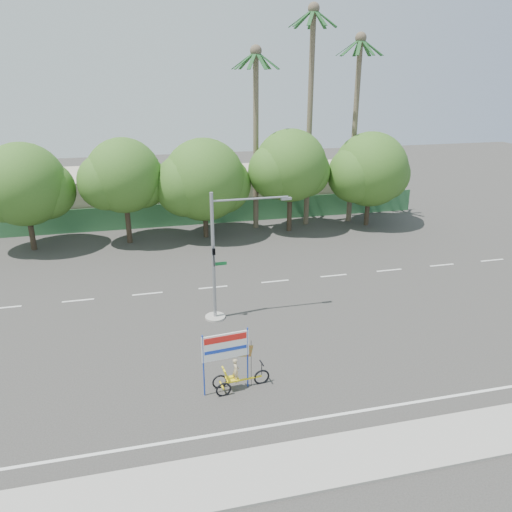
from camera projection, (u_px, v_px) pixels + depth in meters
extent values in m
plane|color=#33302D|center=(279.00, 350.00, 24.17)|extent=(120.00, 120.00, 0.00)
cube|color=gray|center=(339.00, 459.00, 17.33)|extent=(50.00, 2.40, 0.12)
cube|color=#336B3D|center=(211.00, 212.00, 43.36)|extent=(38.00, 0.08, 2.00)
cube|color=#BAB194|center=(94.00, 196.00, 44.92)|extent=(12.00, 8.00, 4.00)
cube|color=#BAB194|center=(285.00, 187.00, 48.92)|extent=(14.00, 8.00, 3.60)
cylinder|color=#473828|center=(31.00, 227.00, 36.86)|extent=(0.40, 0.40, 3.52)
sphere|color=#2B591A|center=(24.00, 184.00, 35.73)|extent=(6.00, 6.00, 6.00)
sphere|color=#2B591A|center=(45.00, 190.00, 36.49)|extent=(4.32, 4.32, 4.32)
sphere|color=#2B591A|center=(3.00, 191.00, 35.32)|extent=(4.56, 4.56, 4.56)
cylinder|color=#473828|center=(128.00, 219.00, 38.35)|extent=(0.40, 0.40, 3.74)
sphere|color=#2B591A|center=(124.00, 176.00, 37.14)|extent=(5.60, 5.60, 5.60)
sphere|color=#2B591A|center=(142.00, 182.00, 37.90)|extent=(4.03, 4.03, 4.03)
sphere|color=#2B591A|center=(107.00, 182.00, 36.76)|extent=(4.26, 4.26, 4.26)
cylinder|color=#473828|center=(205.00, 217.00, 39.73)|extent=(0.40, 0.40, 3.30)
sphere|color=#2B591A|center=(204.00, 180.00, 38.67)|extent=(6.40, 6.40, 6.40)
sphere|color=#2B591A|center=(222.00, 185.00, 39.44)|extent=(4.61, 4.61, 4.61)
sphere|color=#2B591A|center=(186.00, 185.00, 38.24)|extent=(4.86, 4.86, 4.86)
cylinder|color=#473828|center=(290.00, 208.00, 41.16)|extent=(0.40, 0.40, 3.87)
sphere|color=#2B591A|center=(291.00, 166.00, 39.91)|extent=(5.80, 5.80, 5.80)
sphere|color=#2B591A|center=(305.00, 172.00, 40.69)|extent=(4.18, 4.18, 4.18)
sphere|color=#2B591A|center=(276.00, 171.00, 39.52)|extent=(4.41, 4.41, 4.41)
cylinder|color=#473828|center=(367.00, 206.00, 42.76)|extent=(0.40, 0.40, 3.43)
sphere|color=#2B591A|center=(370.00, 169.00, 41.66)|extent=(6.20, 6.20, 6.20)
sphere|color=#2B591A|center=(383.00, 174.00, 42.43)|extent=(4.46, 4.46, 4.46)
sphere|color=#2B591A|center=(356.00, 174.00, 41.24)|extent=(4.71, 4.71, 4.71)
cylinder|color=#70604C|center=(309.00, 124.00, 40.63)|extent=(0.44, 0.44, 17.00)
sphere|color=#70604C|center=(314.00, 8.00, 37.62)|extent=(0.90, 0.90, 0.90)
cube|color=#1C4C21|center=(325.00, 18.00, 38.06)|extent=(1.91, 0.28, 1.36)
cube|color=#1C4C21|center=(320.00, 19.00, 38.56)|extent=(1.65, 1.44, 1.36)
cube|color=#1C4C21|center=(311.00, 19.00, 38.73)|extent=(0.61, 1.93, 1.36)
cube|color=#1C4C21|center=(304.00, 19.00, 38.49)|extent=(1.20, 1.80, 1.36)
cube|color=#1C4C21|center=(301.00, 18.00, 37.95)|extent=(1.89, 0.92, 1.36)
cube|color=#1C4C21|center=(304.00, 17.00, 37.37)|extent=(1.89, 0.92, 1.36)
cube|color=#1C4C21|center=(311.00, 17.00, 37.01)|extent=(1.20, 1.80, 1.36)
cube|color=#1C4C21|center=(320.00, 17.00, 37.05)|extent=(0.61, 1.93, 1.36)
cube|color=#1C4C21|center=(325.00, 17.00, 37.46)|extent=(1.65, 1.44, 1.36)
cylinder|color=#70604C|center=(354.00, 135.00, 41.86)|extent=(0.44, 0.44, 15.00)
sphere|color=#70604C|center=(361.00, 38.00, 39.20)|extent=(0.90, 0.90, 0.90)
cube|color=#1C4C21|center=(371.00, 47.00, 39.64)|extent=(1.91, 0.28, 1.36)
cube|color=#1C4C21|center=(365.00, 47.00, 40.14)|extent=(1.65, 1.44, 1.36)
cube|color=#1C4C21|center=(357.00, 47.00, 40.31)|extent=(0.61, 1.93, 1.36)
cube|color=#1C4C21|center=(350.00, 47.00, 40.07)|extent=(1.20, 1.80, 1.36)
cube|color=#1C4C21|center=(348.00, 47.00, 39.53)|extent=(1.89, 0.92, 1.36)
cube|color=#1C4C21|center=(351.00, 47.00, 38.95)|extent=(1.89, 0.92, 1.36)
cube|color=#1C4C21|center=(359.00, 46.00, 38.59)|extent=(1.20, 1.80, 1.36)
cube|color=#1C4C21|center=(367.00, 46.00, 38.63)|extent=(0.61, 1.93, 1.36)
cube|color=#1C4C21|center=(372.00, 47.00, 39.04)|extent=(1.65, 1.44, 1.36)
cylinder|color=#70604C|center=(256.00, 144.00, 40.18)|extent=(0.44, 0.44, 14.00)
sphere|color=#70604C|center=(256.00, 51.00, 37.70)|extent=(0.90, 0.90, 0.90)
cube|color=#1C4C21|center=(268.00, 60.00, 38.14)|extent=(1.91, 0.28, 1.36)
cube|color=#1C4C21|center=(263.00, 60.00, 38.64)|extent=(1.65, 1.44, 1.36)
cube|color=#1C4C21|center=(255.00, 60.00, 38.81)|extent=(0.61, 1.93, 1.36)
cube|color=#1C4C21|center=(248.00, 60.00, 38.57)|extent=(1.20, 1.80, 1.36)
cube|color=#1C4C21|center=(244.00, 60.00, 38.04)|extent=(1.89, 0.92, 1.36)
cube|color=#1C4C21|center=(245.00, 60.00, 37.45)|extent=(1.89, 0.92, 1.36)
cube|color=#1C4C21|center=(252.00, 60.00, 37.09)|extent=(1.20, 1.80, 1.36)
cube|color=#1C4C21|center=(261.00, 60.00, 37.13)|extent=(0.61, 1.93, 1.36)
cube|color=#1C4C21|center=(267.00, 60.00, 37.54)|extent=(1.65, 1.44, 1.36)
cylinder|color=gray|center=(215.00, 317.00, 27.24)|extent=(1.10, 1.10, 0.10)
cylinder|color=gray|center=(213.00, 258.00, 26.02)|extent=(0.18, 0.18, 7.00)
cylinder|color=gray|center=(250.00, 199.00, 25.38)|extent=(4.00, 0.10, 0.10)
cube|color=gray|center=(286.00, 199.00, 25.83)|extent=(0.55, 0.20, 0.12)
imported|color=black|center=(214.00, 258.00, 25.79)|extent=(0.16, 0.20, 1.00)
cube|color=#14662D|center=(220.00, 264.00, 26.22)|extent=(0.70, 0.04, 0.18)
torus|color=black|center=(262.00, 377.00, 21.49)|extent=(0.72, 0.15, 0.71)
torus|color=black|center=(220.00, 382.00, 21.20)|extent=(0.67, 0.14, 0.67)
torus|color=black|center=(224.00, 390.00, 20.68)|extent=(0.67, 0.14, 0.67)
cube|color=yellow|center=(242.00, 380.00, 21.19)|extent=(1.79, 0.25, 0.06)
cube|color=yellow|center=(222.00, 385.00, 20.93)|extent=(0.13, 0.64, 0.05)
cube|color=yellow|center=(232.00, 379.00, 21.01)|extent=(0.57, 0.49, 0.06)
cube|color=yellow|center=(226.00, 374.00, 20.81)|extent=(0.28, 0.46, 0.57)
cylinder|color=black|center=(262.00, 369.00, 21.34)|extent=(0.03, 0.03, 0.58)
cube|color=black|center=(262.00, 363.00, 21.24)|extent=(0.09, 0.48, 0.04)
imported|color=#CCB284|center=(236.00, 370.00, 20.91)|extent=(0.31, 0.44, 1.14)
cylinder|color=#1836B4|center=(204.00, 366.00, 20.31)|extent=(0.06, 0.06, 2.84)
cylinder|color=#1836B4|center=(248.00, 358.00, 20.90)|extent=(0.06, 0.06, 2.84)
cube|color=white|center=(225.00, 346.00, 20.35)|extent=(2.00, 0.26, 1.16)
cube|color=red|center=(226.00, 339.00, 20.18)|extent=(1.78, 0.20, 0.27)
cube|color=#1836B4|center=(226.00, 350.00, 20.37)|extent=(1.78, 0.20, 0.15)
cylinder|color=black|center=(251.00, 363.00, 21.06)|extent=(0.02, 0.02, 2.21)
cube|color=red|center=(243.00, 351.00, 20.71)|extent=(0.93, 0.12, 0.69)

